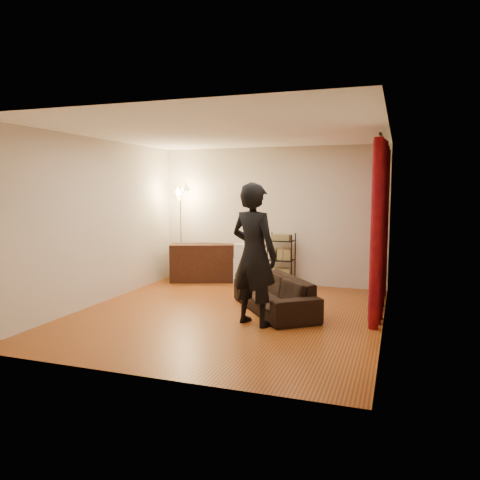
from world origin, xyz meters
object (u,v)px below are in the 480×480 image
at_px(storage_boxes, 242,263).
at_px(floor_lamp, 181,234).
at_px(person, 254,254).
at_px(wire_shelf, 281,260).
at_px(media_cabinet, 203,263).
at_px(sofa, 274,294).

height_order(storage_boxes, floor_lamp, floor_lamp).
height_order(person, storage_boxes, person).
relative_size(person, wire_shelf, 1.90).
relative_size(media_cabinet, floor_lamp, 0.68).
distance_m(media_cabinet, wire_shelf, 1.65).
distance_m(media_cabinet, storage_boxes, 0.82).
bearing_deg(media_cabinet, person, -73.80).
distance_m(sofa, media_cabinet, 2.72).
xyz_separation_m(sofa, wire_shelf, (-0.35, 1.86, 0.25)).
distance_m(sofa, storage_boxes, 2.27).
bearing_deg(media_cabinet, sofa, -62.71).
distance_m(sofa, person, 1.05).
xyz_separation_m(person, wire_shelf, (-0.25, 2.62, -0.47)).
relative_size(sofa, floor_lamp, 0.95).
height_order(sofa, wire_shelf, wire_shelf).
relative_size(wire_shelf, floor_lamp, 0.53).
xyz_separation_m(sofa, person, (-0.10, -0.76, 0.72)).
xyz_separation_m(person, media_cabinet, (-1.89, 2.61, -0.60)).
bearing_deg(person, floor_lamp, -26.85).
distance_m(storage_boxes, floor_lamp, 1.39).
height_order(media_cabinet, wire_shelf, wire_shelf).
xyz_separation_m(storage_boxes, floor_lamp, (-1.24, -0.21, 0.58)).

